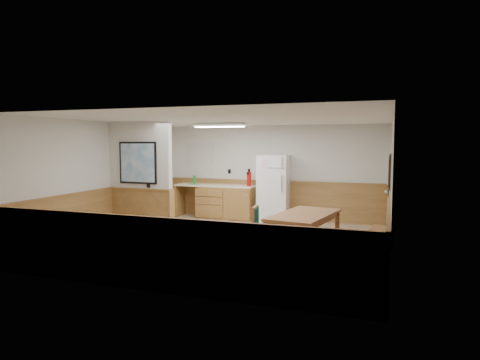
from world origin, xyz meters
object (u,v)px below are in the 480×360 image
at_px(soap_bottle, 194,180).
at_px(dining_table, 304,219).
at_px(dining_bench, 377,239).
at_px(dining_chair, 260,225).
at_px(fire_extinguisher, 249,178).
at_px(refrigerator, 274,188).

bearing_deg(soap_bottle, dining_table, -39.48).
height_order(dining_bench, dining_chair, dining_chair).
height_order(dining_chair, fire_extinguisher, fire_extinguisher).
bearing_deg(soap_bottle, fire_extinguisher, -0.74).
relative_size(dining_bench, soap_bottle, 7.40).
bearing_deg(dining_table, refrigerator, 124.53).
xyz_separation_m(dining_table, fire_extinguisher, (-2.03, 2.97, 0.44)).
height_order(refrigerator, dining_table, refrigerator).
distance_m(dining_bench, dining_chair, 2.09).
bearing_deg(fire_extinguisher, refrigerator, -20.51).
bearing_deg(dining_table, dining_bench, 13.93).
xyz_separation_m(refrigerator, dining_chair, (0.55, -3.02, -0.37)).
bearing_deg(fire_extinguisher, dining_chair, -86.80).
bearing_deg(dining_bench, soap_bottle, 156.76).
xyz_separation_m(dining_table, dining_chair, (-0.81, -0.08, -0.16)).
bearing_deg(dining_bench, refrigerator, 140.01).
distance_m(refrigerator, dining_table, 3.25).
distance_m(dining_bench, soap_bottle, 5.73).
distance_m(refrigerator, dining_bench, 3.91).
height_order(fire_extinguisher, soap_bottle, fire_extinguisher).
relative_size(fire_extinguisher, soap_bottle, 1.90).
xyz_separation_m(refrigerator, soap_bottle, (-2.27, 0.04, 0.16)).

